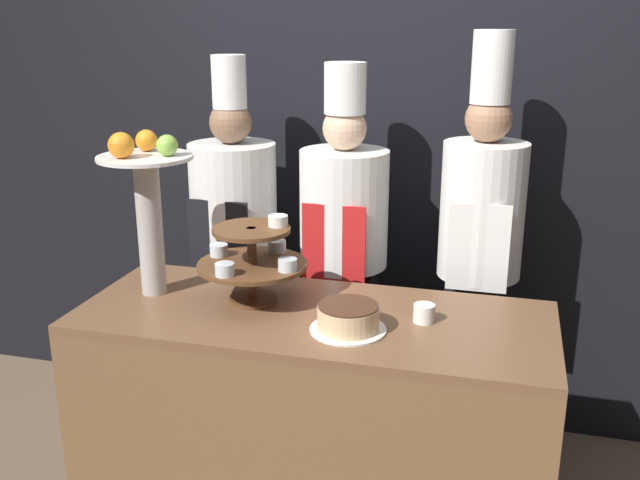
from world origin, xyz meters
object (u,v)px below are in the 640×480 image
(fruit_pedestal, at_px, (147,195))
(chef_center_left, at_px, (343,248))
(chef_left, at_px, (235,241))
(cake_round, at_px, (348,318))
(chef_center_right, at_px, (480,246))
(tiered_stand, at_px, (253,258))
(cup_white, at_px, (424,313))

(fruit_pedestal, distance_m, chef_center_left, 0.94)
(fruit_pedestal, height_order, chef_left, chef_left)
(chef_center_left, bearing_deg, cake_round, -75.55)
(chef_center_right, bearing_deg, tiered_stand, -143.18)
(fruit_pedestal, height_order, chef_center_left, chef_center_left)
(chef_center_left, distance_m, chef_center_right, 0.60)
(chef_center_left, bearing_deg, chef_center_right, -0.00)
(fruit_pedestal, relative_size, chef_left, 0.35)
(chef_left, bearing_deg, cake_round, -46.85)
(chef_left, distance_m, chef_center_left, 0.52)
(cake_round, bearing_deg, chef_center_right, 62.60)
(cup_white, height_order, chef_left, chef_left)
(fruit_pedestal, distance_m, cake_round, 0.90)
(tiered_stand, xyz_separation_m, chef_left, (-0.32, 0.60, -0.14))
(chef_left, height_order, chef_center_left, chef_left)
(fruit_pedestal, height_order, chef_center_right, chef_center_right)
(tiered_stand, height_order, chef_center_right, chef_center_right)
(fruit_pedestal, distance_m, chef_center_right, 1.39)
(fruit_pedestal, relative_size, chef_center_right, 0.33)
(cup_white, bearing_deg, cake_round, -149.55)
(tiered_stand, relative_size, cake_round, 1.56)
(chef_left, xyz_separation_m, chef_center_left, (0.52, 0.00, 0.01))
(cake_round, relative_size, chef_center_left, 0.15)
(tiered_stand, height_order, fruit_pedestal, fruit_pedestal)
(tiered_stand, relative_size, chef_center_left, 0.23)
(tiered_stand, distance_m, fruit_pedestal, 0.47)
(chef_left, bearing_deg, tiered_stand, -62.27)
(tiered_stand, relative_size, cup_white, 5.42)
(cake_round, height_order, chef_center_right, chef_center_right)
(cake_round, bearing_deg, tiered_stand, 157.50)
(fruit_pedestal, height_order, cup_white, fruit_pedestal)
(chef_center_right, bearing_deg, cup_white, -103.95)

